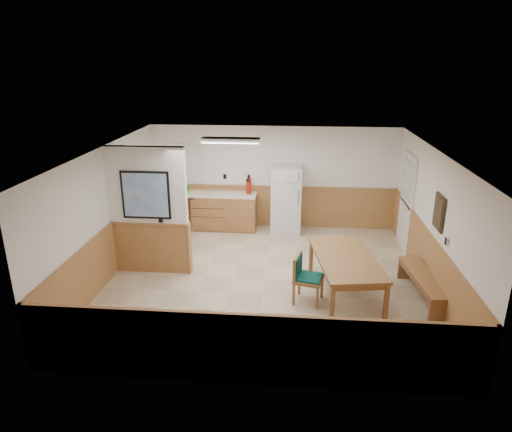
# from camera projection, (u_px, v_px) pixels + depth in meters

# --- Properties ---
(ground) EXTENTS (6.00, 6.00, 0.00)m
(ground) POSITION_uv_depth(u_px,v_px,m) (265.00, 279.00, 8.75)
(ground) COLOR #C5B18D
(ground) RESTS_ON ground
(ceiling) EXTENTS (6.00, 6.00, 0.02)m
(ceiling) POSITION_uv_depth(u_px,v_px,m) (266.00, 150.00, 7.93)
(ceiling) COLOR white
(ceiling) RESTS_ON back_wall
(back_wall) EXTENTS (6.00, 0.02, 2.50)m
(back_wall) POSITION_uv_depth(u_px,v_px,m) (273.00, 177.00, 11.16)
(back_wall) COLOR white
(back_wall) RESTS_ON ground
(right_wall) EXTENTS (0.02, 6.00, 2.50)m
(right_wall) POSITION_uv_depth(u_px,v_px,m) (434.00, 223.00, 8.10)
(right_wall) COLOR white
(right_wall) RESTS_ON ground
(left_wall) EXTENTS (0.02, 6.00, 2.50)m
(left_wall) POSITION_uv_depth(u_px,v_px,m) (107.00, 213.00, 8.58)
(left_wall) COLOR white
(left_wall) RESTS_ON ground
(wainscot_back) EXTENTS (6.00, 0.04, 1.00)m
(wainscot_back) POSITION_uv_depth(u_px,v_px,m) (273.00, 207.00, 11.39)
(wainscot_back) COLOR #A47141
(wainscot_back) RESTS_ON ground
(wainscot_right) EXTENTS (0.04, 6.00, 1.00)m
(wainscot_right) POSITION_uv_depth(u_px,v_px,m) (427.00, 261.00, 8.35)
(wainscot_right) COLOR #A47141
(wainscot_right) RESTS_ON ground
(wainscot_left) EXTENTS (0.04, 6.00, 1.00)m
(wainscot_left) POSITION_uv_depth(u_px,v_px,m) (112.00, 250.00, 8.83)
(wainscot_left) COLOR #A47141
(wainscot_left) RESTS_ON ground
(partition_wall) EXTENTS (1.50, 0.20, 2.50)m
(partition_wall) POSITION_uv_depth(u_px,v_px,m) (149.00, 212.00, 8.71)
(partition_wall) COLOR white
(partition_wall) RESTS_ON ground
(kitchen_counter) EXTENTS (2.20, 0.61, 1.00)m
(kitchen_counter) POSITION_uv_depth(u_px,v_px,m) (223.00, 211.00, 11.22)
(kitchen_counter) COLOR #9E6538
(kitchen_counter) RESTS_ON ground
(exterior_door) EXTENTS (0.07, 1.02, 2.15)m
(exterior_door) POSITION_uv_depth(u_px,v_px,m) (406.00, 202.00, 9.95)
(exterior_door) COLOR white
(exterior_door) RESTS_ON ground
(kitchen_window) EXTENTS (0.80, 0.04, 1.00)m
(kitchen_window) POSITION_uv_depth(u_px,v_px,m) (188.00, 164.00, 11.21)
(kitchen_window) COLOR white
(kitchen_window) RESTS_ON back_wall
(wall_painting) EXTENTS (0.04, 0.50, 0.60)m
(wall_painting) POSITION_uv_depth(u_px,v_px,m) (439.00, 212.00, 7.72)
(wall_painting) COLOR #342515
(wall_painting) RESTS_ON right_wall
(fluorescent_fixture) EXTENTS (1.20, 0.30, 0.09)m
(fluorescent_fixture) POSITION_uv_depth(u_px,v_px,m) (231.00, 140.00, 9.24)
(fluorescent_fixture) COLOR white
(fluorescent_fixture) RESTS_ON ceiling
(refrigerator) EXTENTS (0.72, 0.72, 1.61)m
(refrigerator) POSITION_uv_depth(u_px,v_px,m) (286.00, 199.00, 10.93)
(refrigerator) COLOR silver
(refrigerator) RESTS_ON ground
(dining_table) EXTENTS (1.27, 2.09, 0.75)m
(dining_table) POSITION_uv_depth(u_px,v_px,m) (346.00, 262.00, 7.94)
(dining_table) COLOR #A2753B
(dining_table) RESTS_ON ground
(dining_bench) EXTENTS (0.54, 1.71, 0.45)m
(dining_bench) POSITION_uv_depth(u_px,v_px,m) (423.00, 281.00, 7.95)
(dining_bench) COLOR #A2753B
(dining_bench) RESTS_ON ground
(dining_chair) EXTENTS (0.74, 0.58, 0.85)m
(dining_chair) POSITION_uv_depth(u_px,v_px,m) (303.00, 275.00, 7.84)
(dining_chair) COLOR #A2753B
(dining_chair) RESTS_ON ground
(fire_extinguisher) EXTENTS (0.15, 0.15, 0.47)m
(fire_extinguisher) POSITION_uv_depth(u_px,v_px,m) (249.00, 185.00, 10.99)
(fire_extinguisher) COLOR #A81609
(fire_extinguisher) RESTS_ON kitchen_counter
(soap_bottle) EXTENTS (0.08, 0.08, 0.19)m
(soap_bottle) POSITION_uv_depth(u_px,v_px,m) (188.00, 189.00, 11.11)
(soap_bottle) COLOR #188726
(soap_bottle) RESTS_ON kitchen_counter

